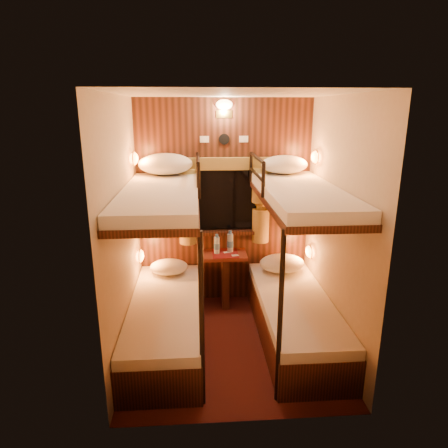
{
  "coord_description": "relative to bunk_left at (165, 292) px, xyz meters",
  "views": [
    {
      "loc": [
        -0.32,
        -3.52,
        2.28
      ],
      "look_at": [
        -0.06,
        0.15,
        1.21
      ],
      "focal_mm": 32.0,
      "sensor_mm": 36.0,
      "label": 1
    }
  ],
  "objects": [
    {
      "name": "floor",
      "position": [
        0.65,
        -0.07,
        -0.56
      ],
      "size": [
        2.1,
        2.1,
        0.0
      ],
      "primitive_type": "plane",
      "color": "#35110E",
      "rests_on": "ground"
    },
    {
      "name": "ceiling",
      "position": [
        0.65,
        -0.07,
        1.84
      ],
      "size": [
        2.1,
        2.1,
        0.0
      ],
      "primitive_type": "plane",
      "rotation": [
        3.14,
        0.0,
        0.0
      ],
      "color": "silver",
      "rests_on": "wall_back"
    },
    {
      "name": "wall_back",
      "position": [
        0.65,
        0.98,
        0.64
      ],
      "size": [
        2.4,
        0.0,
        2.4
      ],
      "primitive_type": "plane",
      "rotation": [
        1.57,
        0.0,
        0.0
      ],
      "color": "#C6B293",
      "rests_on": "floor"
    },
    {
      "name": "wall_front",
      "position": [
        0.65,
        -1.12,
        0.64
      ],
      "size": [
        2.4,
        0.0,
        2.4
      ],
      "primitive_type": "plane",
      "rotation": [
        -1.57,
        0.0,
        0.0
      ],
      "color": "#C6B293",
      "rests_on": "floor"
    },
    {
      "name": "wall_left",
      "position": [
        -0.35,
        -0.07,
        0.64
      ],
      "size": [
        0.0,
        2.4,
        2.4
      ],
      "primitive_type": "plane",
      "rotation": [
        1.57,
        0.0,
        1.57
      ],
      "color": "#C6B293",
      "rests_on": "floor"
    },
    {
      "name": "wall_right",
      "position": [
        1.65,
        -0.07,
        0.64
      ],
      "size": [
        0.0,
        2.4,
        2.4
      ],
      "primitive_type": "plane",
      "rotation": [
        1.57,
        0.0,
        -1.57
      ],
      "color": "#C6B293",
      "rests_on": "floor"
    },
    {
      "name": "back_panel",
      "position": [
        0.65,
        0.97,
        0.64
      ],
      "size": [
        2.0,
        0.03,
        2.4
      ],
      "primitive_type": "cube",
      "color": "black",
      "rests_on": "floor"
    },
    {
      "name": "bunk_left",
      "position": [
        0.0,
        0.0,
        0.0
      ],
      "size": [
        0.72,
        1.9,
        1.82
      ],
      "color": "black",
      "rests_on": "floor"
    },
    {
      "name": "bunk_right",
      "position": [
        1.3,
        0.0,
        0.0
      ],
      "size": [
        0.72,
        1.9,
        1.82
      ],
      "color": "black",
      "rests_on": "floor"
    },
    {
      "name": "window",
      "position": [
        0.65,
        0.94,
        0.62
      ],
      "size": [
        1.0,
        0.12,
        0.79
      ],
      "color": "black",
      "rests_on": "back_panel"
    },
    {
      "name": "curtains",
      "position": [
        0.65,
        0.9,
        0.71
      ],
      "size": [
        1.1,
        0.22,
        1.0
      ],
      "color": "olive",
      "rests_on": "back_panel"
    },
    {
      "name": "back_fixtures",
      "position": [
        0.65,
        0.93,
        1.69
      ],
      "size": [
        0.54,
        0.09,
        0.48
      ],
      "color": "black",
      "rests_on": "back_panel"
    },
    {
      "name": "reading_lamps",
      "position": [
        0.65,
        0.63,
        0.68
      ],
      "size": [
        2.0,
        0.2,
        1.25
      ],
      "color": "orange",
      "rests_on": "wall_left"
    },
    {
      "name": "table",
      "position": [
        0.65,
        0.78,
        -0.14
      ],
      "size": [
        0.5,
        0.34,
        0.66
      ],
      "color": "#632A16",
      "rests_on": "floor"
    },
    {
      "name": "bottle_left",
      "position": [
        0.55,
        0.79,
        0.19
      ],
      "size": [
        0.07,
        0.07,
        0.24
      ],
      "rotation": [
        0.0,
        0.0,
        0.12
      ],
      "color": "#99BFE5",
      "rests_on": "table"
    },
    {
      "name": "bottle_right",
      "position": [
        0.71,
        0.83,
        0.2
      ],
      "size": [
        0.08,
        0.08,
        0.26
      ],
      "rotation": [
        0.0,
        0.0,
        -0.14
      ],
      "color": "#99BFE5",
      "rests_on": "table"
    },
    {
      "name": "sachet_a",
      "position": [
        0.76,
        0.7,
        0.09
      ],
      "size": [
        0.09,
        0.07,
        0.01
      ],
      "primitive_type": "cube",
      "rotation": [
        0.0,
        0.0,
        0.18
      ],
      "color": "silver",
      "rests_on": "table"
    },
    {
      "name": "sachet_b",
      "position": [
        0.67,
        0.81,
        0.09
      ],
      "size": [
        0.08,
        0.07,
        0.01
      ],
      "primitive_type": "cube",
      "rotation": [
        0.0,
        0.0,
        0.21
      ],
      "color": "silver",
      "rests_on": "table"
    },
    {
      "name": "pillow_lower_left",
      "position": [
        -0.0,
        0.68,
        -0.02
      ],
      "size": [
        0.43,
        0.31,
        0.17
      ],
      "primitive_type": "ellipsoid",
      "color": "white",
      "rests_on": "bunk_left"
    },
    {
      "name": "pillow_lower_right",
      "position": [
        1.3,
        0.65,
        0.0
      ],
      "size": [
        0.52,
        0.37,
        0.2
      ],
      "primitive_type": "ellipsoid",
      "color": "white",
      "rests_on": "bunk_right"
    },
    {
      "name": "pillow_upper_left",
      "position": [
        -0.0,
        0.76,
        1.14
      ],
      "size": [
        0.59,
        0.42,
        0.23
      ],
      "primitive_type": "ellipsoid",
      "color": "white",
      "rests_on": "bunk_left"
    },
    {
      "name": "pillow_upper_right",
      "position": [
        1.3,
        0.75,
        1.13
      ],
      "size": [
        0.51,
        0.37,
        0.2
      ],
      "primitive_type": "ellipsoid",
      "color": "white",
      "rests_on": "bunk_right"
    }
  ]
}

